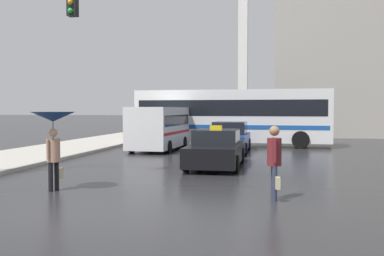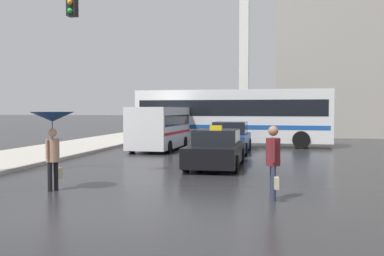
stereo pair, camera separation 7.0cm
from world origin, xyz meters
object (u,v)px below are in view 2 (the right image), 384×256
object	(u,v)px
pedestrian_with_umbrella	(52,126)
sedan_red	(230,138)
traffic_light	(17,44)
monument_cross	(244,11)
ambulance_van	(160,126)
pedestrian_man	(273,157)
city_bus	(233,115)
taxi	(216,150)

from	to	relation	value
pedestrian_with_umbrella	sedan_red	bearing A→B (deg)	-1.43
traffic_light	monument_cross	distance (m)	32.83
ambulance_van	pedestrian_man	size ratio (longest dim) A/B	3.00
city_bus	ambulance_van	bearing A→B (deg)	-40.12
pedestrian_man	city_bus	bearing A→B (deg)	-178.30
city_bus	traffic_light	distance (m)	14.84
taxi	monument_cross	size ratio (longest dim) A/B	0.22
sedan_red	pedestrian_man	xyz separation A→B (m)	(2.21, -11.70, 0.34)
monument_cross	pedestrian_man	bearing A→B (deg)	-84.73
pedestrian_with_umbrella	monument_cross	world-z (taller)	monument_cross
ambulance_van	taxi	bearing A→B (deg)	123.92
city_bus	pedestrian_man	world-z (taller)	city_bus
ambulance_van	monument_cross	xyz separation A→B (m)	(2.85, 21.66, 10.47)
taxi	monument_cross	world-z (taller)	monument_cross
city_bus	monument_cross	size ratio (longest dim) A/B	0.55
ambulance_van	traffic_light	bearing A→B (deg)	81.23
taxi	monument_cross	distance (m)	30.07
pedestrian_man	traffic_light	world-z (taller)	traffic_light
taxi	pedestrian_with_umbrella	xyz separation A→B (m)	(-3.56, -5.70, 1.06)
ambulance_van	monument_cross	bearing A→B (deg)	-94.97
ambulance_van	traffic_light	distance (m)	10.54
pedestrian_man	traffic_light	size ratio (longest dim) A/B	0.29
monument_cross	ambulance_van	bearing A→B (deg)	-97.50
sedan_red	pedestrian_with_umbrella	world-z (taller)	pedestrian_with_umbrella
taxi	traffic_light	distance (m)	7.73
pedestrian_man	traffic_light	bearing A→B (deg)	-112.95
sedan_red	pedestrian_with_umbrella	size ratio (longest dim) A/B	2.29
pedestrian_with_umbrella	taxi	bearing A→B (deg)	-16.51
pedestrian_with_umbrella	monument_cross	size ratio (longest dim) A/B	0.10
city_bus	monument_cross	xyz separation A→B (m)	(-0.64, 18.00, 9.91)
sedan_red	ambulance_van	size ratio (longest dim) A/B	0.91
taxi	pedestrian_man	size ratio (longest dim) A/B	2.57
taxi	ambulance_van	distance (m)	7.38
taxi	pedestrian_man	xyz separation A→B (m)	(2.14, -5.89, 0.39)
taxi	traffic_light	bearing A→B (deg)	32.11
sedan_red	traffic_light	xyz separation A→B (m)	(-5.75, -9.46, 3.50)
city_bus	monument_cross	world-z (taller)	monument_cross
taxi	traffic_light	xyz separation A→B (m)	(-5.82, -3.65, 3.55)
taxi	pedestrian_man	bearing A→B (deg)	109.98
ambulance_van	monument_cross	distance (m)	24.23
traffic_light	monument_cross	world-z (taller)	monument_cross
pedestrian_with_umbrella	pedestrian_man	xyz separation A→B (m)	(5.70, -0.19, -0.67)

